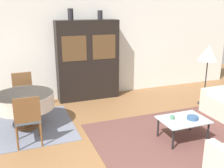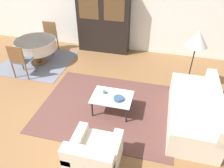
{
  "view_description": "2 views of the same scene",
  "coord_description": "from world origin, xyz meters",
  "px_view_note": "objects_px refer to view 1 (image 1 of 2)",
  "views": [
    {
      "loc": [
        -1.54,
        -3.21,
        2.42
      ],
      "look_at": [
        0.2,
        1.4,
        0.95
      ],
      "focal_mm": 42.0,
      "sensor_mm": 36.0,
      "label": 1
    },
    {
      "loc": [
        2.15,
        -3.05,
        3.35
      ],
      "look_at": [
        1.26,
        0.48,
        0.75
      ],
      "focal_mm": 35.0,
      "sensor_mm": 36.0,
      "label": 2
    }
  ],
  "objects_px": {
    "dining_chair_near": "(27,117)",
    "dining_table": "(25,101)",
    "vase_short": "(100,15)",
    "bowl": "(193,118)",
    "display_cabinet": "(88,60)",
    "dining_chair_far": "(23,91)",
    "cup": "(172,117)",
    "coffee_table": "(183,121)",
    "vase_tall": "(70,14)",
    "floor_lamp": "(208,54)"
  },
  "relations": [
    {
      "from": "coffee_table",
      "to": "vase_tall",
      "type": "height_order",
      "value": "vase_tall"
    },
    {
      "from": "dining_table",
      "to": "floor_lamp",
      "type": "height_order",
      "value": "floor_lamp"
    },
    {
      "from": "dining_chair_far",
      "to": "cup",
      "type": "distance_m",
      "value": 3.42
    },
    {
      "from": "dining_chair_near",
      "to": "vase_tall",
      "type": "xyz_separation_m",
      "value": [
        1.29,
        2.11,
        1.67
      ]
    },
    {
      "from": "dining_table",
      "to": "dining_chair_far",
      "type": "distance_m",
      "value": 0.81
    },
    {
      "from": "bowl",
      "to": "display_cabinet",
      "type": "bearing_deg",
      "value": 111.43
    },
    {
      "from": "display_cabinet",
      "to": "floor_lamp",
      "type": "xyz_separation_m",
      "value": [
        2.65,
        -1.48,
        0.25
      ]
    },
    {
      "from": "cup",
      "to": "bowl",
      "type": "distance_m",
      "value": 0.37
    },
    {
      "from": "vase_tall",
      "to": "cup",
      "type": "bearing_deg",
      "value": -66.59
    },
    {
      "from": "bowl",
      "to": "vase_tall",
      "type": "height_order",
      "value": "vase_tall"
    },
    {
      "from": "dining_chair_far",
      "to": "vase_tall",
      "type": "xyz_separation_m",
      "value": [
        1.29,
        0.5,
        1.67
      ]
    },
    {
      "from": "vase_short",
      "to": "coffee_table",
      "type": "bearing_deg",
      "value": -77.41
    },
    {
      "from": "vase_tall",
      "to": "bowl",
      "type": "bearing_deg",
      "value": -62.08
    },
    {
      "from": "dining_chair_far",
      "to": "floor_lamp",
      "type": "bearing_deg",
      "value": 167.18
    },
    {
      "from": "dining_chair_near",
      "to": "floor_lamp",
      "type": "relative_size",
      "value": 0.62
    },
    {
      "from": "display_cabinet",
      "to": "cup",
      "type": "xyz_separation_m",
      "value": [
        0.81,
        -2.82,
        -0.59
      ]
    },
    {
      "from": "coffee_table",
      "to": "dining_table",
      "type": "height_order",
      "value": "dining_table"
    },
    {
      "from": "dining_table",
      "to": "display_cabinet",
      "type": "bearing_deg",
      "value": 37.51
    },
    {
      "from": "dining_chair_far",
      "to": "floor_lamp",
      "type": "xyz_separation_m",
      "value": [
        4.34,
        -0.99,
        0.74
      ]
    },
    {
      "from": "coffee_table",
      "to": "dining_chair_near",
      "type": "height_order",
      "value": "dining_chair_near"
    },
    {
      "from": "dining_chair_far",
      "to": "cup",
      "type": "height_order",
      "value": "dining_chair_far"
    },
    {
      "from": "coffee_table",
      "to": "vase_short",
      "type": "bearing_deg",
      "value": 102.59
    },
    {
      "from": "display_cabinet",
      "to": "dining_chair_near",
      "type": "distance_m",
      "value": 2.75
    },
    {
      "from": "dining_chair_near",
      "to": "vase_tall",
      "type": "relative_size",
      "value": 3.38
    },
    {
      "from": "vase_tall",
      "to": "vase_short",
      "type": "bearing_deg",
      "value": 0.0
    },
    {
      "from": "dining_chair_near",
      "to": "floor_lamp",
      "type": "distance_m",
      "value": 4.45
    },
    {
      "from": "dining_chair_near",
      "to": "floor_lamp",
      "type": "xyz_separation_m",
      "value": [
        4.34,
        0.62,
        0.74
      ]
    },
    {
      "from": "dining_chair_near",
      "to": "dining_chair_far",
      "type": "relative_size",
      "value": 1.0
    },
    {
      "from": "dining_chair_near",
      "to": "vase_tall",
      "type": "height_order",
      "value": "vase_tall"
    },
    {
      "from": "dining_table",
      "to": "floor_lamp",
      "type": "bearing_deg",
      "value": -2.41
    },
    {
      "from": "dining_chair_near",
      "to": "cup",
      "type": "xyz_separation_m",
      "value": [
        2.51,
        -0.71,
        -0.1
      ]
    },
    {
      "from": "display_cabinet",
      "to": "dining_chair_far",
      "type": "distance_m",
      "value": 1.83
    },
    {
      "from": "display_cabinet",
      "to": "vase_short",
      "type": "height_order",
      "value": "vase_short"
    },
    {
      "from": "vase_short",
      "to": "bowl",
      "type": "bearing_deg",
      "value": -74.82
    },
    {
      "from": "display_cabinet",
      "to": "dining_table",
      "type": "distance_m",
      "value": 2.19
    },
    {
      "from": "display_cabinet",
      "to": "dining_table",
      "type": "xyz_separation_m",
      "value": [
        -1.7,
        -1.3,
        -0.46
      ]
    },
    {
      "from": "dining_chair_near",
      "to": "bowl",
      "type": "relative_size",
      "value": 4.42
    },
    {
      "from": "dining_chair_far",
      "to": "vase_short",
      "type": "relative_size",
      "value": 4.11
    },
    {
      "from": "floor_lamp",
      "to": "vase_short",
      "type": "bearing_deg",
      "value": 147.04
    },
    {
      "from": "coffee_table",
      "to": "dining_chair_near",
      "type": "relative_size",
      "value": 0.92
    },
    {
      "from": "coffee_table",
      "to": "dining_chair_near",
      "type": "xyz_separation_m",
      "value": [
        -2.7,
        0.78,
        0.18
      ]
    },
    {
      "from": "dining_table",
      "to": "cup",
      "type": "xyz_separation_m",
      "value": [
        2.51,
        -1.51,
        -0.13
      ]
    },
    {
      "from": "bowl",
      "to": "vase_short",
      "type": "xyz_separation_m",
      "value": [
        -0.8,
        2.95,
        1.76
      ]
    },
    {
      "from": "dining_chair_near",
      "to": "dining_table",
      "type": "bearing_deg",
      "value": 90.0
    },
    {
      "from": "floor_lamp",
      "to": "vase_tall",
      "type": "xyz_separation_m",
      "value": [
        -3.05,
        1.49,
        0.93
      ]
    },
    {
      "from": "dining_chair_far",
      "to": "coffee_table",
      "type": "bearing_deg",
      "value": 138.41
    },
    {
      "from": "coffee_table",
      "to": "bowl",
      "type": "xyz_separation_m",
      "value": [
        0.16,
        -0.06,
        0.07
      ]
    },
    {
      "from": "cup",
      "to": "vase_tall",
      "type": "xyz_separation_m",
      "value": [
        -1.22,
        2.82,
        1.77
      ]
    },
    {
      "from": "display_cabinet",
      "to": "bowl",
      "type": "xyz_separation_m",
      "value": [
        1.16,
        -2.95,
        -0.6
      ]
    },
    {
      "from": "vase_tall",
      "to": "floor_lamp",
      "type": "bearing_deg",
      "value": -25.93
    }
  ]
}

